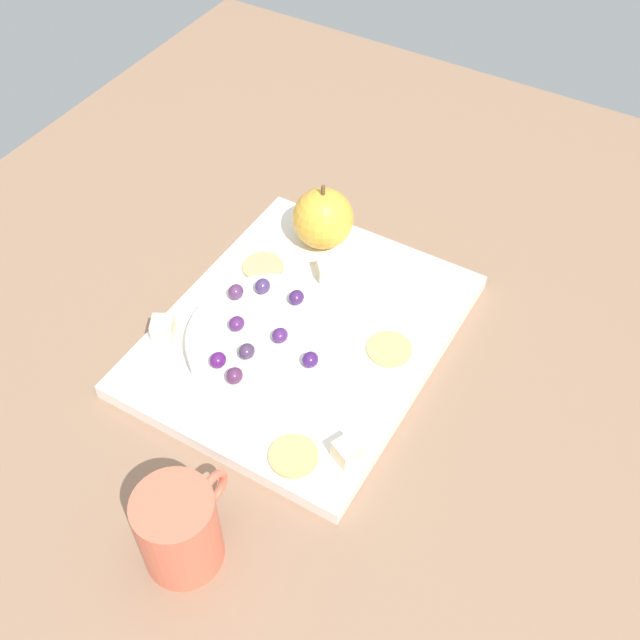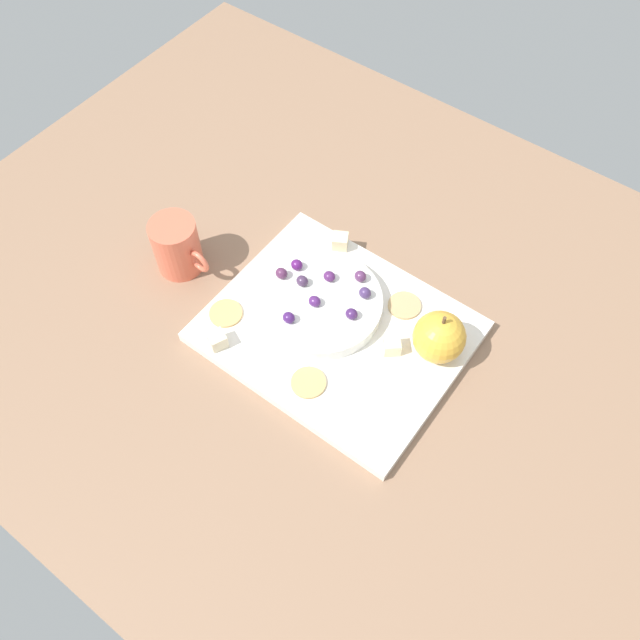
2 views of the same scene
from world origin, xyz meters
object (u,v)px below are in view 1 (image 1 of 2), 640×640
platter (303,334)px  cheese_cube_2 (328,270)px  cracker_2 (293,456)px  grape_5 (247,351)px  grape_1 (296,297)px  cheese_cube_0 (163,328)px  grape_0 (236,292)px  grape_6 (234,376)px  cup (180,529)px  grape_7 (237,324)px  serving_dish (272,342)px  cracker_0 (263,267)px  grape_2 (310,360)px  grape_3 (263,286)px  cheese_cube_1 (348,452)px  apple_whole (323,218)px  grape_8 (218,360)px  cracker_1 (389,349)px  grape_4 (280,335)px

platter → cheese_cube_2: 8.90cm
cracker_2 → grape_5: size_ratio=2.69×
platter → grape_1: grape_1 is taller
cheese_cube_0 → grape_0: (7.28, -5.02, 1.97)cm
grape_6 → cup: size_ratio=0.18×
platter → grape_6: 12.14cm
grape_0 → grape_7: grape_0 is taller
cheese_cube_2 → serving_dish: bearing=-179.1°
grape_7 → cracker_0: bearing=20.1°
platter → grape_7: bearing=135.5°
cracker_2 → cup: (-12.90, 3.81, 2.69)cm
cheese_cube_2 → grape_6: size_ratio=1.29×
grape_2 → grape_3: grape_3 is taller
cheese_cube_1 → cup: cup is taller
grape_3 → cracker_0: bearing=34.4°
serving_dish → cheese_cube_1: 16.26cm
cup → grape_1: bearing=11.2°
cheese_cube_0 → grape_5: (0.74, -10.89, 1.89)cm
apple_whole → grape_5: size_ratio=4.05×
cracker_0 → grape_0: (-7.38, -1.38, 2.97)cm
grape_2 → grape_1: bearing=40.7°
platter → cheese_cube_1: cheese_cube_1 is taller
cheese_cube_1 → grape_8: (1.84, 16.58, 1.90)cm
grape_3 → grape_6: bearing=-159.6°
grape_7 → cracker_1: bearing=-63.9°
apple_whole → grape_0: (-15.21, 2.51, -0.61)cm
cheese_cube_0 → grape_8: bearing=-101.2°
serving_dish → grape_6: (-7.19, -0.16, 2.01)cm
cheese_cube_0 → grape_2: bearing=-79.6°
serving_dish → grape_1: size_ratio=10.00×
grape_3 → grape_7: grape_3 is taller
grape_6 → serving_dish: bearing=1.3°
cheese_cube_2 → cup: cup is taller
grape_1 → grape_6: 12.72cm
cheese_cube_0 → cheese_cube_1: size_ratio=1.00×
cheese_cube_1 → cracker_0: cheese_cube_1 is taller
grape_3 → grape_7: bearing=-174.4°
serving_dish → grape_7: bearing=106.2°
platter → grape_4: bearing=177.3°
cracker_0 → cracker_2: bearing=-140.4°
cracker_2 → grape_8: grape_8 is taller
grape_3 → grape_7: (-6.09, -0.60, -0.14)cm
cheese_cube_1 → grape_2: 10.87cm
apple_whole → cheese_cube_2: bearing=-144.4°
grape_6 → grape_5: bearing=12.8°
apple_whole → grape_5: bearing=-171.2°
cup → grape_8: bearing=25.1°
grape_3 → cup: size_ratio=0.18×
grape_1 → cracker_1: bearing=-86.1°
cracker_1 → cup: size_ratio=0.48×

